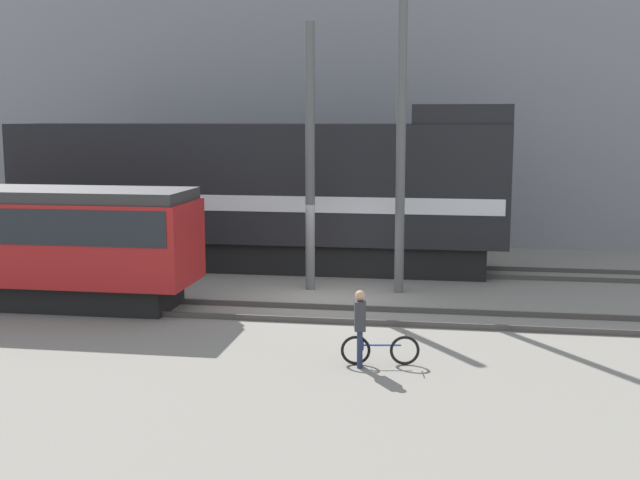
% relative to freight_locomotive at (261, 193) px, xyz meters
% --- Properties ---
extents(ground_plane, '(120.00, 120.00, 0.00)m').
position_rel_freight_locomotive_xyz_m(ground_plane, '(2.82, -4.30, -2.52)').
color(ground_plane, gray).
extents(track_near, '(60.00, 1.51, 0.14)m').
position_rel_freight_locomotive_xyz_m(track_near, '(2.82, -6.26, -2.45)').
color(track_near, '#47423D').
rests_on(track_near, ground).
extents(track_far, '(60.00, 1.51, 0.14)m').
position_rel_freight_locomotive_xyz_m(track_far, '(2.82, 0.00, -2.45)').
color(track_far, '#47423D').
rests_on(track_far, ground).
extents(building_backdrop, '(48.65, 6.00, 13.82)m').
position_rel_freight_locomotive_xyz_m(building_backdrop, '(2.82, 8.59, 4.39)').
color(building_backdrop, gray).
rests_on(building_backdrop, ground).
extents(freight_locomotive, '(16.28, 3.04, 5.39)m').
position_rel_freight_locomotive_xyz_m(freight_locomotive, '(0.00, 0.00, 0.00)').
color(freight_locomotive, black).
rests_on(freight_locomotive, ground).
extents(streetcar, '(9.04, 2.54, 3.15)m').
position_rel_freight_locomotive_xyz_m(streetcar, '(-4.90, -6.26, -0.72)').
color(streetcar, black).
rests_on(streetcar, ground).
extents(bicycle, '(1.60, 0.45, 0.67)m').
position_rel_freight_locomotive_xyz_m(bicycle, '(4.86, -10.08, -2.21)').
color(bicycle, black).
rests_on(bicycle, ground).
extents(person, '(0.27, 0.39, 1.58)m').
position_rel_freight_locomotive_xyz_m(person, '(4.47, -10.29, -1.57)').
color(person, '#232D4C').
rests_on(person, ground).
extents(utility_pole_left, '(0.27, 0.27, 7.66)m').
position_rel_freight_locomotive_xyz_m(utility_pole_left, '(2.21, -3.13, 1.31)').
color(utility_pole_left, '#595959').
rests_on(utility_pole_left, ground).
extents(utility_pole_center, '(0.27, 0.27, 9.10)m').
position_rel_freight_locomotive_xyz_m(utility_pole_center, '(4.80, -3.13, 2.03)').
color(utility_pole_center, '#595959').
rests_on(utility_pole_center, ground).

